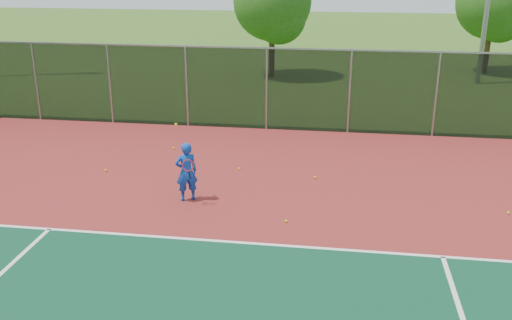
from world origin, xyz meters
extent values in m
cube|color=maroon|center=(0.00, 2.00, 0.01)|extent=(30.00, 20.00, 0.02)
cube|color=white|center=(2.00, 3.00, 0.03)|extent=(22.00, 0.10, 0.00)
cube|color=black|center=(0.00, 12.00, 1.52)|extent=(30.00, 0.04, 3.00)
cube|color=gray|center=(0.00, 12.00, 3.02)|extent=(30.00, 0.06, 0.06)
imported|color=#123FA9|center=(-4.21, 5.18, 0.82)|extent=(0.69, 0.61, 1.59)
cylinder|color=black|center=(-4.06, 4.93, 0.83)|extent=(0.03, 0.15, 0.27)
torus|color=#A51414|center=(-4.06, 4.83, 1.13)|extent=(0.30, 0.13, 0.29)
sphere|color=yellow|center=(-4.46, 5.28, 2.06)|extent=(0.07, 0.07, 0.07)
sphere|color=yellow|center=(3.97, 5.49, 0.06)|extent=(0.07, 0.07, 0.07)
sphere|color=yellow|center=(-7.18, 6.87, 0.06)|extent=(0.07, 0.07, 0.07)
sphere|color=yellow|center=(-3.25, 7.59, 0.06)|extent=(0.07, 0.07, 0.07)
sphere|color=yellow|center=(-0.94, 7.21, 0.06)|extent=(0.07, 0.07, 0.07)
sphere|color=yellow|center=(-5.76, 9.19, 0.06)|extent=(0.07, 0.07, 0.07)
sphere|color=yellow|center=(-1.49, 4.20, 0.06)|extent=(0.07, 0.07, 0.07)
cylinder|color=#382614|center=(-4.00, 21.78, 1.13)|extent=(0.30, 0.30, 2.27)
sphere|color=#1F4A13|center=(-4.00, 21.78, 3.91)|extent=(4.03, 4.03, 4.03)
sphere|color=#1F4A13|center=(-3.60, 21.48, 3.15)|extent=(2.77, 2.77, 2.77)
cylinder|color=#382614|center=(7.51, 24.54, 1.10)|extent=(0.30, 0.30, 2.20)
sphere|color=#1F4A13|center=(7.51, 24.54, 3.78)|extent=(3.90, 3.90, 3.90)
sphere|color=#1F4A13|center=(7.91, 24.24, 3.05)|extent=(2.68, 2.68, 2.68)
camera|label=1|loc=(-0.39, -8.27, 6.12)|focal=40.00mm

